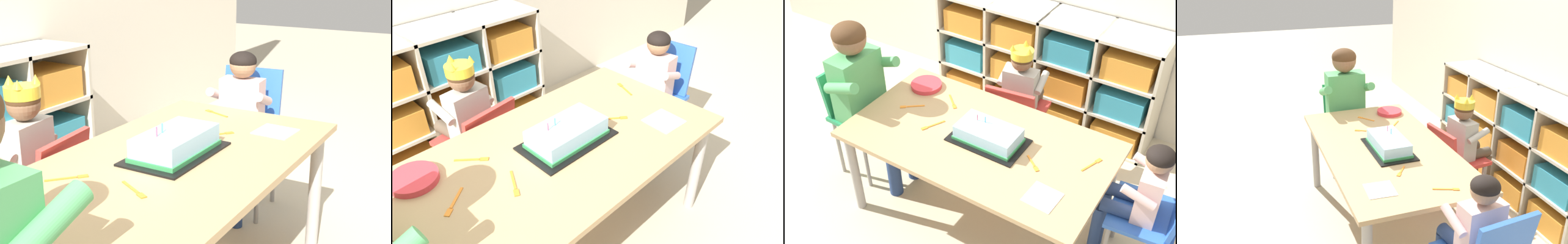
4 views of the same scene
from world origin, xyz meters
The scene contains 16 objects.
ground centered at (0.00, 0.00, 0.00)m, with size 16.00×16.00×0.00m, color beige.
storage_cubby_shelf centered at (-0.15, 1.11, 0.39)m, with size 1.64×0.35×0.84m.
activity_table centered at (0.00, 0.00, 0.53)m, with size 1.43×0.79×0.60m.
classroom_chair_blue centered at (-0.08, 0.56, 0.39)m, with size 0.38×0.39×0.63m.
child_with_crown centered at (-0.10, 0.67, 0.53)m, with size 0.32×0.32×0.85m.
classroom_chair_adult_side centered at (-0.90, -0.03, 0.46)m, with size 0.33×0.35×0.74m.
adult_helper_seated centered at (-0.78, -0.03, 0.67)m, with size 0.44×0.41×1.07m.
guest_at_table_side centered at (0.84, 0.14, 0.54)m, with size 0.31×0.31×0.84m.
birthday_cake_on_tray centered at (0.05, 0.01, 0.64)m, with size 0.41×0.25×0.13m.
paper_plate_stack centered at (-0.54, 0.24, 0.62)m, with size 0.19×0.19×0.03m, color #DB333D.
paper_napkin_square centered at (0.48, -0.20, 0.60)m, with size 0.15×0.15×0.00m, color white.
fork_near_cake_tray centered at (0.59, 0.14, 0.60)m, with size 0.06×0.14×0.00m.
fork_scattered_mid_table centered at (0.34, -0.03, 0.60)m, with size 0.11×0.09×0.00m.
fork_by_napkin centered at (-0.31, 0.19, 0.60)m, with size 0.12×0.10×0.00m.
fork_beside_plate_stack centered at (-0.28, -0.05, 0.60)m, with size 0.08×0.14×0.00m.
fork_near_child_seat centered at (-0.49, 0.03, 0.60)m, with size 0.12×0.10×0.00m.
Camera 4 is at (2.22, -0.84, 1.76)m, focal length 37.70 mm.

